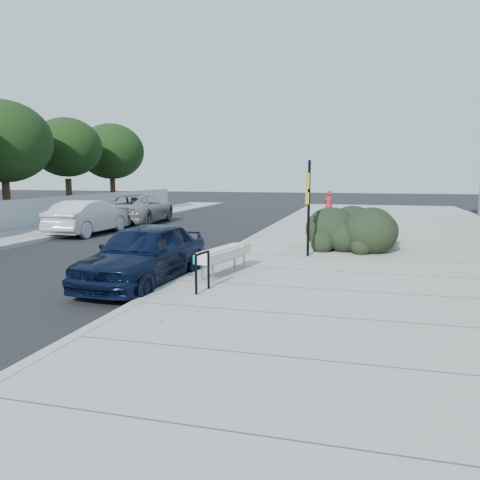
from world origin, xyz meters
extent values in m
plane|color=black|center=(0.00, 0.00, 0.00)|extent=(120.00, 120.00, 0.00)
cube|color=gray|center=(5.60, 5.00, 0.07)|extent=(11.20, 50.00, 0.15)
cube|color=#9E9E99|center=(0.00, 5.00, 0.08)|extent=(0.22, 50.00, 0.17)
cube|color=#9E9E99|center=(-8.00, 5.00, 0.08)|extent=(0.22, 50.00, 0.17)
cylinder|color=#332114|center=(-12.50, 9.00, 1.20)|extent=(0.36, 0.36, 2.40)
ellipsoid|color=black|center=(-12.50, 9.00, 4.20)|extent=(4.60, 4.60, 3.91)
cylinder|color=#332114|center=(-12.50, 14.00, 1.20)|extent=(0.36, 0.36, 2.40)
ellipsoid|color=black|center=(-12.50, 14.00, 4.20)|extent=(4.00, 4.00, 3.40)
cylinder|color=#332114|center=(-12.50, 19.00, 1.20)|extent=(0.36, 0.36, 2.40)
ellipsoid|color=black|center=(-12.50, 19.00, 4.20)|extent=(4.40, 4.40, 3.74)
cylinder|color=gray|center=(0.61, 0.21, 0.35)|extent=(0.05, 0.05, 0.41)
cylinder|color=gray|center=(0.89, 0.15, 0.35)|extent=(0.05, 0.05, 0.41)
cylinder|color=gray|center=(0.97, 1.79, 0.35)|extent=(0.05, 0.05, 0.41)
cylinder|color=gray|center=(1.25, 1.73, 0.35)|extent=(0.05, 0.05, 0.41)
cylinder|color=gray|center=(0.79, 1.00, 0.53)|extent=(0.39, 1.59, 0.04)
cylinder|color=gray|center=(1.07, 0.94, 0.53)|extent=(0.39, 1.59, 0.04)
cube|color=#B2B2B2|center=(0.93, 0.97, 0.67)|extent=(0.88, 2.17, 0.22)
cube|color=yellow|center=(1.11, 1.79, 0.79)|extent=(0.52, 0.51, 0.02)
cube|color=teal|center=(0.52, 0.07, 0.67)|extent=(0.10, 0.25, 0.20)
cylinder|color=black|center=(0.94, -1.12, 0.56)|extent=(0.06, 0.06, 0.83)
cylinder|color=black|center=(1.04, -0.59, 0.56)|extent=(0.06, 0.06, 0.83)
cylinder|color=black|center=(0.99, -0.85, 0.98)|extent=(0.15, 0.53, 0.06)
cube|color=black|center=(2.65, 4.16, 1.61)|extent=(0.09, 0.09, 2.91)
cube|color=yellow|center=(2.60, 4.14, 2.45)|extent=(0.15, 0.32, 0.47)
cube|color=yellow|center=(2.60, 4.14, 1.92)|extent=(0.14, 0.30, 0.36)
ellipsoid|color=black|center=(4.00, 7.00, 0.98)|extent=(3.45, 4.88, 1.65)
imported|color=black|center=(-0.80, 0.02, 0.74)|extent=(1.96, 4.44, 1.49)
imported|color=silver|center=(-7.50, 8.22, 0.76)|extent=(1.68, 4.64, 1.52)
imported|color=gray|center=(-7.50, 12.91, 0.79)|extent=(3.22, 5.94, 1.58)
imported|color=maroon|center=(2.28, 17.68, 0.92)|extent=(0.67, 0.59, 1.54)
camera|label=1|loc=(4.25, -10.07, 2.62)|focal=35.00mm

